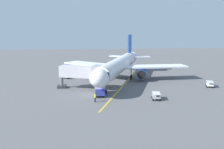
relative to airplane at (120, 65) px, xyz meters
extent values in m
plane|color=#565659|center=(-0.03, 0.27, -4.00)|extent=(220.00, 220.00, 0.00)
cube|color=yellow|center=(0.10, 6.26, -4.00)|extent=(14.46, 37.47, 0.01)
cylinder|color=silver|center=(0.10, 0.26, 0.10)|extent=(15.65, 33.13, 3.80)
ellipsoid|color=silver|center=(6.58, 17.27, 0.10)|extent=(4.80, 5.02, 3.61)
cone|color=silver|center=(-6.48, -17.03, 0.10)|extent=(4.26, 4.02, 3.42)
cube|color=black|center=(6.08, 15.96, 0.65)|extent=(3.59, 2.64, 0.90)
cube|color=silver|center=(-9.19, -0.18, -0.50)|extent=(17.15, 5.54, 0.36)
cylinder|color=#1E479E|center=(-5.68, 1.39, -2.00)|extent=(3.36, 4.00, 2.30)
cylinder|color=black|center=(-5.05, 3.03, -2.00)|extent=(2.03, 0.93, 2.10)
cube|color=silver|center=(6.74, -6.25, -0.50)|extent=(16.04, 15.41, 0.36)
cylinder|color=#1E479E|center=(5.16, -2.74, -2.00)|extent=(3.36, 4.00, 2.30)
cylinder|color=black|center=(5.79, -1.10, -2.00)|extent=(2.03, 0.93, 2.10)
cube|color=#1E479E|center=(-5.42, -14.22, 3.90)|extent=(2.04, 4.61, 7.20)
cube|color=silver|center=(-8.30, -12.80, 0.70)|extent=(6.51, 2.72, 0.24)
cube|color=silver|center=(-2.32, -15.08, 0.70)|extent=(6.49, 5.88, 0.24)
cylinder|color=slate|center=(4.91, 12.88, -2.27)|extent=(0.24, 0.24, 2.77)
cylinder|color=black|center=(4.91, 12.88, -3.65)|extent=(0.67, 0.81, 0.70)
cylinder|color=slate|center=(-3.40, -1.62, -2.07)|extent=(0.24, 0.24, 2.77)
cylinder|color=black|center=(-3.40, -1.62, -3.45)|extent=(0.81, 1.19, 1.10)
cylinder|color=slate|center=(1.46, -3.47, -2.07)|extent=(0.24, 0.24, 2.77)
cylinder|color=black|center=(1.46, -3.47, -3.45)|extent=(0.81, 1.19, 1.10)
cube|color=#B7B7BC|center=(10.09, 8.23, -0.10)|extent=(9.34, 5.63, 2.50)
cube|color=gray|center=(5.88, 9.83, -0.10)|extent=(3.76, 3.99, 3.00)
cylinder|color=slate|center=(14.30, 6.63, -2.05)|extent=(0.70, 0.70, 3.90)
cube|color=#333338|center=(14.30, 6.63, -3.70)|extent=(2.00, 2.00, 0.60)
cylinder|color=#23232D|center=(7.48, 19.03, -3.56)|extent=(0.26, 0.26, 0.88)
cube|color=#D8EA19|center=(7.48, 19.03, -2.82)|extent=(0.34, 0.43, 0.60)
cube|color=silver|center=(7.48, 19.03, -2.82)|extent=(0.36, 0.46, 0.10)
sphere|color=#9E7051|center=(7.48, 19.03, -2.40)|extent=(0.22, 0.22, 0.22)
cylinder|color=#23232D|center=(5.04, 6.74, -3.56)|extent=(0.26, 0.26, 0.88)
cube|color=orange|center=(5.04, 6.74, -2.82)|extent=(0.45, 0.39, 0.60)
cube|color=silver|center=(5.04, 6.74, -2.82)|extent=(0.47, 0.41, 0.10)
sphere|color=brown|center=(5.04, 6.74, -2.40)|extent=(0.22, 0.22, 0.22)
cube|color=#2D3899|center=(6.32, 15.74, -2.98)|extent=(1.99, 1.80, 1.20)
cube|color=black|center=(6.36, 16.44, -2.78)|extent=(1.71, 0.25, 0.70)
cube|color=silver|center=(6.22, 13.79, -2.48)|extent=(2.19, 3.70, 2.20)
cylinder|color=black|center=(5.68, 16.02, -3.58)|extent=(0.29, 0.85, 0.84)
cylinder|color=black|center=(6.98, 15.95, -3.58)|extent=(0.29, 0.85, 0.84)
cylinder|color=black|center=(5.51, 12.83, -3.58)|extent=(0.29, 0.85, 0.84)
cylinder|color=black|center=(6.81, 12.76, -3.58)|extent=(0.29, 0.85, 0.84)
cube|color=#9E9EA3|center=(13.46, -4.64, -3.35)|extent=(2.59, 2.74, 0.70)
cube|color=black|center=(13.28, -4.88, -2.75)|extent=(1.42, 1.38, 0.50)
cylinder|color=black|center=(13.43, -3.61, -3.70)|extent=(0.56, 0.63, 0.60)
cylinder|color=black|center=(14.47, -4.39, -3.70)|extent=(0.56, 0.63, 0.60)
cylinder|color=black|center=(12.46, -4.88, -3.70)|extent=(0.56, 0.63, 0.60)
cylinder|color=black|center=(13.50, -5.67, -3.70)|extent=(0.56, 0.63, 0.60)
cube|color=white|center=(-19.41, 10.14, -3.44)|extent=(2.25, 2.93, 0.24)
cube|color=silver|center=(-19.41, 10.14, -2.77)|extent=(2.25, 2.93, 0.08)
cylinder|color=slate|center=(-19.55, 11.48, -3.04)|extent=(0.06, 0.06, 0.55)
cylinder|color=slate|center=(-18.40, 11.03, -3.04)|extent=(0.06, 0.06, 0.55)
cylinder|color=slate|center=(-20.43, 9.25, -3.04)|extent=(0.06, 0.06, 0.55)
cylinder|color=slate|center=(-19.27, 8.79, -3.04)|extent=(0.06, 0.06, 0.55)
cylinder|color=black|center=(-19.67, 11.26, -3.78)|extent=(0.39, 0.50, 0.44)
cylinder|color=black|center=(-18.46, 10.78, -3.78)|extent=(0.39, 0.50, 0.44)
cylinder|color=black|center=(-20.36, 9.49, -3.78)|extent=(0.39, 0.50, 0.44)
cylinder|color=black|center=(-19.15, 9.02, -3.78)|extent=(0.39, 0.50, 0.44)
cube|color=#9E9EA3|center=(-4.07, 18.73, -3.44)|extent=(1.86, 2.81, 0.24)
cube|color=silver|center=(-4.07, 18.73, -2.77)|extent=(1.86, 2.81, 0.08)
cylinder|color=slate|center=(-4.46, 20.03, -3.04)|extent=(0.06, 0.06, 0.55)
cylinder|color=slate|center=(-3.24, 19.80, -3.04)|extent=(0.06, 0.06, 0.55)
cylinder|color=slate|center=(-4.90, 17.67, -3.04)|extent=(0.06, 0.06, 0.55)
cylinder|color=slate|center=(-3.68, 17.44, -3.04)|extent=(0.06, 0.06, 0.55)
cylinder|color=black|center=(-4.54, 19.79, -3.78)|extent=(0.33, 0.48, 0.44)
cylinder|color=black|center=(-3.26, 19.55, -3.78)|extent=(0.33, 0.48, 0.44)
cylinder|color=black|center=(-4.89, 17.92, -3.78)|extent=(0.33, 0.48, 0.44)
cylinder|color=black|center=(-3.61, 17.68, -3.78)|extent=(0.33, 0.48, 0.44)
camera|label=1|loc=(9.90, 62.85, 8.93)|focal=40.00mm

